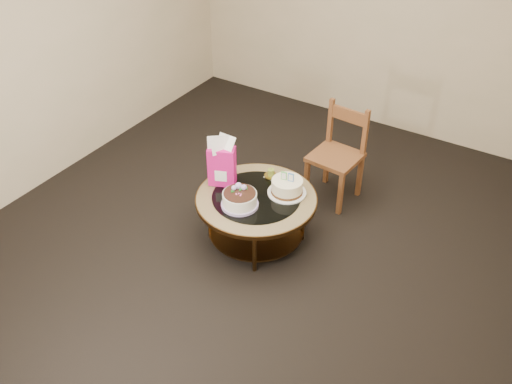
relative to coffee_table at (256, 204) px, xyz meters
The scene contains 8 objects.
ground 0.38m from the coffee_table, 164.05° to the left, with size 5.00×5.00×0.00m, color black.
room_walls 1.16m from the coffee_table, 164.05° to the left, with size 4.52×5.02×2.61m.
coffee_table is the anchor object (origin of this frame).
decorated_cake 0.23m from the coffee_table, 105.09° to the right, with size 0.30×0.30×0.18m.
cream_cake 0.30m from the coffee_table, 41.94° to the left, with size 0.32×0.32×0.21m.
gift_bag 0.46m from the coffee_table, behind, with size 0.26×0.22×0.45m.
pillar_candle 0.33m from the coffee_table, 97.68° to the left, with size 0.12×0.12×0.09m.
dining_chair 0.99m from the coffee_table, 72.48° to the left, with size 0.46×0.46×0.92m.
Camera 1 is at (2.01, -3.21, 3.29)m, focal length 40.00 mm.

